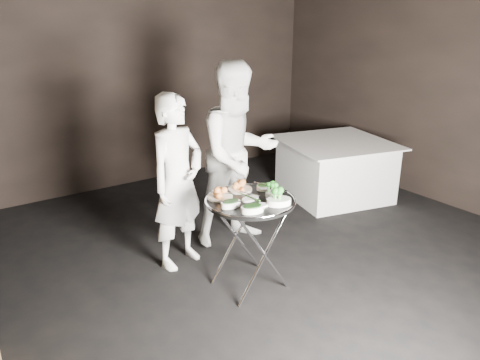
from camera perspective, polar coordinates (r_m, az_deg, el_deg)
floor at (r=4.15m, az=5.93°, el=-14.27°), size 6.00×7.00×0.05m
wall_back at (r=6.56m, az=-14.48°, el=12.16°), size 6.00×0.05×3.00m
tray_stand at (r=4.05m, az=1.23°, el=-7.26°), size 0.55×0.46×0.80m
serving_tray at (r=3.90m, az=1.26°, el=-2.53°), size 0.76×0.76×0.04m
potato_plate_a at (r=3.92m, az=-2.47°, el=-1.73°), size 0.22×0.22×0.08m
potato_plate_b at (r=4.08m, az=0.02°, el=-0.84°), size 0.21×0.21×0.08m
greens_bowl at (r=4.10m, az=2.82°, el=-0.81°), size 0.11×0.11×0.06m
asparagus_plate_a at (r=3.88m, az=1.25°, el=-2.21°), size 0.18×0.11×0.03m
asparagus_plate_b at (r=3.75m, az=2.33°, el=-3.04°), size 0.18×0.13×0.03m
spinach_bowl_a at (r=3.74m, az=-1.14°, el=-2.83°), size 0.18×0.12×0.07m
spinach_bowl_b at (r=3.64m, az=1.51°, el=-3.41°), size 0.21×0.16×0.08m
broccoli_bowl_a at (r=3.96m, az=4.15°, el=-1.57°), size 0.19×0.16×0.07m
broccoli_bowl_b at (r=3.79m, az=4.76°, el=-2.47°), size 0.24×0.21×0.08m
serving_utensils at (r=3.94m, az=0.88°, el=-1.37°), size 0.58×0.43×0.01m
waiter_left at (r=4.33m, az=-7.62°, el=-0.26°), size 0.69×0.55×1.64m
waiter_right at (r=4.73m, az=-0.22°, el=3.10°), size 0.96×0.77×1.87m
dining_table at (r=6.23m, az=11.45°, el=1.37°), size 1.30×1.30×0.74m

